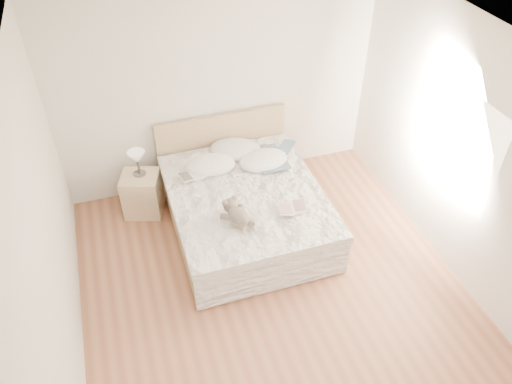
{
  "coord_description": "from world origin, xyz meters",
  "views": [
    {
      "loc": [
        -1.24,
        -3.09,
        4.3
      ],
      "look_at": [
        0.1,
        1.05,
        0.62
      ],
      "focal_mm": 35.0,
      "sensor_mm": 36.0,
      "label": 1
    }
  ],
  "objects_px": {
    "childrens_book": "(293,208)",
    "photo_book": "(192,176)",
    "bed": "(244,206)",
    "teddy_bear": "(239,221)",
    "nightstand": "(142,194)",
    "table_lamp": "(137,158)"
  },
  "relations": [
    {
      "from": "bed",
      "to": "teddy_bear",
      "type": "bearing_deg",
      "value": -111.78
    },
    {
      "from": "childrens_book",
      "to": "teddy_bear",
      "type": "bearing_deg",
      "value": -163.43
    },
    {
      "from": "table_lamp",
      "to": "photo_book",
      "type": "bearing_deg",
      "value": -29.01
    },
    {
      "from": "nightstand",
      "to": "childrens_book",
      "type": "relative_size",
      "value": 1.71
    },
    {
      "from": "nightstand",
      "to": "childrens_book",
      "type": "xyz_separation_m",
      "value": [
        1.53,
        -1.18,
        0.35
      ]
    },
    {
      "from": "teddy_bear",
      "to": "childrens_book",
      "type": "bearing_deg",
      "value": -15.67
    },
    {
      "from": "bed",
      "to": "photo_book",
      "type": "height_order",
      "value": "bed"
    },
    {
      "from": "bed",
      "to": "childrens_book",
      "type": "relative_size",
      "value": 6.54
    },
    {
      "from": "nightstand",
      "to": "table_lamp",
      "type": "relative_size",
      "value": 1.71
    },
    {
      "from": "childrens_book",
      "to": "photo_book",
      "type": "bearing_deg",
      "value": 148.9
    },
    {
      "from": "childrens_book",
      "to": "teddy_bear",
      "type": "relative_size",
      "value": 0.87
    },
    {
      "from": "photo_book",
      "to": "teddy_bear",
      "type": "relative_size",
      "value": 0.83
    },
    {
      "from": "table_lamp",
      "to": "photo_book",
      "type": "distance_m",
      "value": 0.68
    },
    {
      "from": "table_lamp",
      "to": "teddy_bear",
      "type": "distance_m",
      "value": 1.55
    },
    {
      "from": "table_lamp",
      "to": "teddy_bear",
      "type": "bearing_deg",
      "value": -54.96
    },
    {
      "from": "bed",
      "to": "photo_book",
      "type": "xyz_separation_m",
      "value": [
        -0.53,
        0.36,
        0.32
      ]
    },
    {
      "from": "bed",
      "to": "teddy_bear",
      "type": "height_order",
      "value": "bed"
    },
    {
      "from": "bed",
      "to": "nightstand",
      "type": "xyz_separation_m",
      "value": [
        -1.13,
        0.64,
        -0.03
      ]
    },
    {
      "from": "nightstand",
      "to": "teddy_bear",
      "type": "xyz_separation_m",
      "value": [
        0.9,
        -1.22,
        0.37
      ]
    },
    {
      "from": "bed",
      "to": "childrens_book",
      "type": "height_order",
      "value": "bed"
    },
    {
      "from": "bed",
      "to": "nightstand",
      "type": "bearing_deg",
      "value": 150.32
    },
    {
      "from": "table_lamp",
      "to": "childrens_book",
      "type": "bearing_deg",
      "value": -38.84
    }
  ]
}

